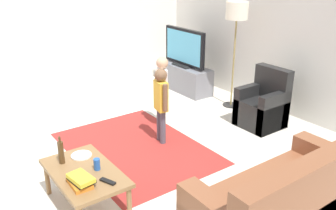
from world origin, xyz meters
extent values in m
plane|color=beige|center=(0.00, 0.00, 0.00)|extent=(7.80, 7.80, 0.00)
cube|color=silver|center=(0.00, 3.00, 1.35)|extent=(6.00, 0.12, 2.70)
cube|color=silver|center=(-3.00, 0.00, 1.35)|extent=(0.12, 6.00, 2.70)
cube|color=#9E2D28|center=(-0.30, 0.26, 0.00)|extent=(2.20, 1.60, 0.01)
cube|color=slate|center=(-1.80, 2.30, 0.25)|extent=(1.20, 0.44, 0.50)
cube|color=black|center=(-1.80, 2.25, 0.10)|extent=(1.10, 0.32, 0.03)
cube|color=black|center=(-1.80, 2.28, 0.52)|extent=(0.44, 0.28, 0.03)
cube|color=black|center=(-1.80, 2.28, 0.87)|extent=(1.10, 0.07, 0.68)
cube|color=#59B2D8|center=(-1.80, 2.24, 0.87)|extent=(1.00, 0.01, 0.58)
cube|color=brown|center=(1.83, 0.56, 0.21)|extent=(0.80, 1.80, 0.42)
cube|color=brown|center=(2.13, 0.56, 0.43)|extent=(0.20, 1.80, 0.86)
cube|color=brown|center=(1.83, 1.36, 0.30)|extent=(0.80, 0.20, 0.60)
cube|color=#B22823|center=(1.98, 1.11, 0.56)|extent=(0.10, 0.32, 0.32)
cube|color=black|center=(0.20, 2.20, 0.21)|extent=(0.60, 0.60, 0.42)
cube|color=black|center=(0.20, 2.42, 0.45)|extent=(0.60, 0.16, 0.90)
cube|color=black|center=(-0.04, 2.20, 0.30)|extent=(0.12, 0.60, 0.60)
cube|color=black|center=(0.44, 2.20, 0.30)|extent=(0.12, 0.60, 0.60)
cylinder|color=#262626|center=(-0.67, 2.45, 0.01)|extent=(0.28, 0.28, 0.02)
cylinder|color=#99844C|center=(-0.67, 2.45, 0.76)|extent=(0.03, 0.03, 1.50)
cylinder|color=silver|center=(-0.67, 2.45, 1.64)|extent=(0.36, 0.36, 0.28)
cylinder|color=orange|center=(-0.73, 1.01, 0.25)|extent=(0.08, 0.08, 0.49)
cylinder|color=orange|center=(-0.62, 0.96, 0.25)|extent=(0.08, 0.08, 0.49)
cube|color=white|center=(-0.68, 0.98, 0.70)|extent=(0.27, 0.22, 0.42)
sphere|color=tan|center=(-0.68, 0.98, 1.00)|extent=(0.18, 0.18, 0.18)
cylinder|color=tan|center=(-0.81, 1.05, 0.72)|extent=(0.07, 0.07, 0.38)
cylinder|color=tan|center=(-0.54, 0.91, 0.72)|extent=(0.07, 0.07, 0.38)
cylinder|color=#4C4C59|center=(-0.31, 0.68, 0.24)|extent=(0.08, 0.08, 0.48)
cylinder|color=#4C4C59|center=(-0.20, 0.66, 0.24)|extent=(0.08, 0.08, 0.48)
cube|color=gold|center=(-0.26, 0.67, 0.69)|extent=(0.25, 0.17, 0.41)
sphere|color=brown|center=(-0.26, 0.67, 0.98)|extent=(0.17, 0.17, 0.17)
cylinder|color=brown|center=(-0.40, 0.70, 0.71)|extent=(0.06, 0.06, 0.37)
cylinder|color=brown|center=(-0.11, 0.64, 0.71)|extent=(0.06, 0.06, 0.37)
cube|color=olive|center=(0.50, -0.79, 0.40)|extent=(1.00, 0.60, 0.04)
cylinder|color=olive|center=(0.05, -1.04, 0.19)|extent=(0.05, 0.05, 0.38)
cylinder|color=olive|center=(0.05, -0.54, 0.19)|extent=(0.05, 0.05, 0.38)
cylinder|color=olive|center=(0.95, -0.54, 0.19)|extent=(0.05, 0.05, 0.38)
cube|color=orange|center=(0.71, -0.93, 0.44)|extent=(0.28, 0.18, 0.04)
cube|color=black|center=(0.71, -0.91, 0.47)|extent=(0.28, 0.20, 0.03)
cube|color=yellow|center=(0.73, -0.92, 0.51)|extent=(0.29, 0.20, 0.04)
cylinder|color=#4C3319|center=(0.22, -0.91, 0.54)|extent=(0.06, 0.06, 0.24)
cylinder|color=#4C3319|center=(0.22, -0.91, 0.69)|extent=(0.02, 0.02, 0.06)
cube|color=black|center=(0.82, -0.69, 0.43)|extent=(0.18, 0.11, 0.02)
cylinder|color=#2659B2|center=(0.55, -0.67, 0.48)|extent=(0.07, 0.07, 0.12)
cylinder|color=white|center=(0.20, -0.69, 0.43)|extent=(0.22, 0.22, 0.02)
cube|color=silver|center=(0.22, -0.69, 0.44)|extent=(0.15, 0.03, 0.01)
camera|label=1|loc=(3.56, -1.96, 2.38)|focal=39.13mm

